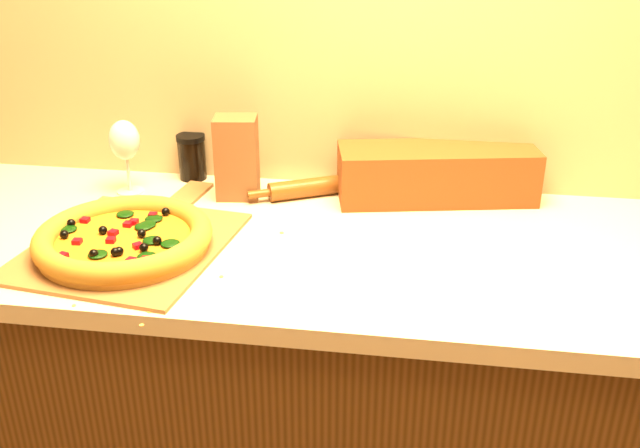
{
  "coord_description": "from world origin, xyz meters",
  "views": [
    {
      "loc": [
        0.09,
        0.09,
        1.57
      ],
      "look_at": [
        -0.1,
        1.38,
        0.96
      ],
      "focal_mm": 40.0,
      "sensor_mm": 36.0,
      "label": 1
    }
  ],
  "objects_px": {
    "pizza_peel": "(133,242)",
    "wine_glass": "(125,142)",
    "dark_jar": "(192,157)",
    "pizza": "(124,238)",
    "rolling_pin": "(315,187)"
  },
  "relations": [
    {
      "from": "pizza",
      "to": "rolling_pin",
      "type": "height_order",
      "value": "pizza"
    },
    {
      "from": "wine_glass",
      "to": "rolling_pin",
      "type": "bearing_deg",
      "value": 5.46
    },
    {
      "from": "dark_jar",
      "to": "pizza",
      "type": "bearing_deg",
      "value": -91.58
    },
    {
      "from": "pizza_peel",
      "to": "wine_glass",
      "type": "distance_m",
      "value": 0.32
    },
    {
      "from": "pizza_peel",
      "to": "pizza",
      "type": "relative_size",
      "value": 1.67
    },
    {
      "from": "rolling_pin",
      "to": "pizza_peel",
      "type": "bearing_deg",
      "value": -136.93
    },
    {
      "from": "pizza",
      "to": "wine_glass",
      "type": "height_order",
      "value": "wine_glass"
    },
    {
      "from": "wine_glass",
      "to": "pizza",
      "type": "bearing_deg",
      "value": -69.72
    },
    {
      "from": "wine_glass",
      "to": "dark_jar",
      "type": "height_order",
      "value": "wine_glass"
    },
    {
      "from": "pizza",
      "to": "wine_glass",
      "type": "relative_size",
      "value": 1.98
    },
    {
      "from": "wine_glass",
      "to": "dark_jar",
      "type": "bearing_deg",
      "value": 41.47
    },
    {
      "from": "pizza_peel",
      "to": "rolling_pin",
      "type": "distance_m",
      "value": 0.46
    },
    {
      "from": "rolling_pin",
      "to": "wine_glass",
      "type": "bearing_deg",
      "value": -174.54
    },
    {
      "from": "pizza",
      "to": "dark_jar",
      "type": "distance_m",
      "value": 0.42
    },
    {
      "from": "pizza",
      "to": "dark_jar",
      "type": "relative_size",
      "value": 3.1
    }
  ]
}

